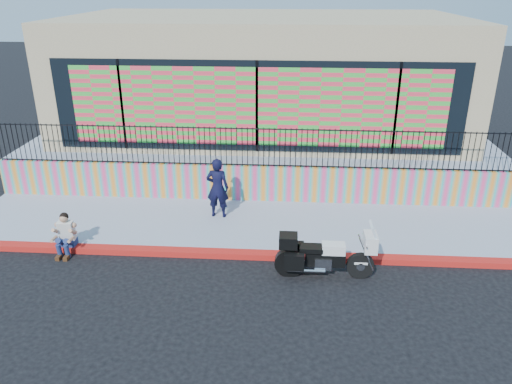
{
  "coord_description": "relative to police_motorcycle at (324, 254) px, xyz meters",
  "views": [
    {
      "loc": [
        1.0,
        -10.85,
        6.45
      ],
      "look_at": [
        0.17,
        1.2,
        1.28
      ],
      "focal_mm": 35.0,
      "sensor_mm": 36.0,
      "label": 1
    }
  ],
  "objects": [
    {
      "name": "mural_wall",
      "position": [
        -1.87,
        3.99,
        0.11
      ],
      "size": [
        16.0,
        0.2,
        1.1
      ],
      "primitive_type": "cube",
      "color": "#F3407D",
      "rests_on": "sidewalk"
    },
    {
      "name": "red_curb",
      "position": [
        -1.87,
        0.74,
        -0.52
      ],
      "size": [
        16.0,
        0.3,
        0.15
      ],
      "primitive_type": "cube",
      "color": "#AB270C",
      "rests_on": "ground"
    },
    {
      "name": "metal_fence",
      "position": [
        -1.87,
        3.99,
        1.26
      ],
      "size": [
        15.8,
        0.04,
        1.2
      ],
      "primitive_type": null,
      "color": "black",
      "rests_on": "mural_wall"
    },
    {
      "name": "sidewalk",
      "position": [
        -1.87,
        2.39,
        -0.52
      ],
      "size": [
        16.0,
        3.0,
        0.15
      ],
      "primitive_type": "cube",
      "color": "#9099AD",
      "rests_on": "ground"
    },
    {
      "name": "police_officer",
      "position": [
        -2.84,
        2.76,
        0.43
      ],
      "size": [
        0.67,
        0.47,
        1.75
      ],
      "primitive_type": "imported",
      "rotation": [
        0.0,
        0.0,
        3.07
      ],
      "color": "black",
      "rests_on": "sidewalk"
    },
    {
      "name": "storefront_building",
      "position": [
        -1.87,
        8.87,
        2.65
      ],
      "size": [
        14.0,
        8.06,
        4.0
      ],
      "color": "tan",
      "rests_on": "elevated_platform"
    },
    {
      "name": "elevated_platform",
      "position": [
        -1.87,
        9.09,
        0.03
      ],
      "size": [
        16.0,
        10.0,
        1.25
      ],
      "primitive_type": "cube",
      "color": "#9099AD",
      "rests_on": "ground"
    },
    {
      "name": "seated_man",
      "position": [
        -6.43,
        0.6,
        -0.14
      ],
      "size": [
        0.54,
        0.71,
        1.06
      ],
      "color": "navy",
      "rests_on": "ground"
    },
    {
      "name": "ground",
      "position": [
        -1.87,
        0.74,
        -0.59
      ],
      "size": [
        90.0,
        90.0,
        0.0
      ],
      "primitive_type": "plane",
      "color": "black",
      "rests_on": "ground"
    },
    {
      "name": "police_motorcycle",
      "position": [
        0.0,
        0.0,
        0.0
      ],
      "size": [
        2.28,
        0.75,
        1.42
      ],
      "color": "black",
      "rests_on": "ground"
    }
  ]
}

